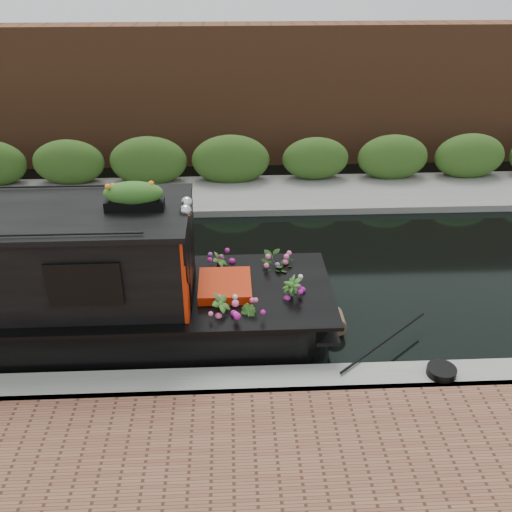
{
  "coord_description": "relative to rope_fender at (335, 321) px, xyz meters",
  "views": [
    {
      "loc": [
        0.05,
        -9.89,
        6.0
      ],
      "look_at": [
        0.48,
        -0.6,
        0.87
      ],
      "focal_mm": 40.0,
      "sensor_mm": 36.0,
      "label": 1
    }
  ],
  "objects": [
    {
      "name": "rope_fender",
      "position": [
        0.0,
        0.0,
        0.0
      ],
      "size": [
        0.34,
        0.45,
        0.34
      ],
      "primitive_type": "cylinder",
      "rotation": [
        1.57,
        0.0,
        0.0
      ],
      "color": "brown",
      "rests_on": "ground"
    },
    {
      "name": "near_bank_coping",
      "position": [
        -1.82,
        -1.53,
        -0.17
      ],
      "size": [
        40.0,
        0.6,
        0.5
      ],
      "primitive_type": "cube",
      "color": "gray",
      "rests_on": "ground"
    },
    {
      "name": "coiled_mooring_rope",
      "position": [
        1.35,
        -1.56,
        0.14
      ],
      "size": [
        0.44,
        0.44,
        0.12
      ],
      "primitive_type": "cylinder",
      "color": "black",
      "rests_on": "near_bank_coping"
    },
    {
      "name": "far_brick_wall",
      "position": [
        -1.82,
        8.97,
        -0.17
      ],
      "size": [
        40.0,
        1.0,
        8.0
      ],
      "primitive_type": "cube",
      "color": "brown",
      "rests_on": "ground"
    },
    {
      "name": "far_bank_path",
      "position": [
        -1.82,
        5.97,
        -0.17
      ],
      "size": [
        40.0,
        2.4,
        0.34
      ],
      "primitive_type": "cube",
      "color": "slate",
      "rests_on": "ground"
    },
    {
      "name": "far_hedge",
      "position": [
        -1.82,
        6.87,
        -0.17
      ],
      "size": [
        40.0,
        1.1,
        2.8
      ],
      "primitive_type": "cube",
      "color": "#30551C",
      "rests_on": "ground"
    },
    {
      "name": "ground",
      "position": [
        -1.82,
        1.77,
        -0.17
      ],
      "size": [
        80.0,
        80.0,
        0.0
      ],
      "primitive_type": "plane",
      "color": "black",
      "rests_on": "ground"
    }
  ]
}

